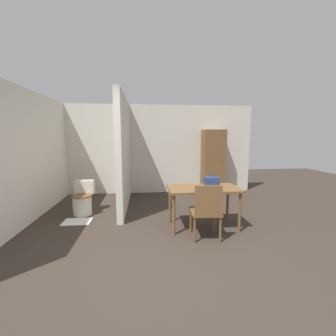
{
  "coord_description": "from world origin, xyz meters",
  "views": [
    {
      "loc": [
        -0.23,
        -2.55,
        1.62
      ],
      "look_at": [
        0.24,
        1.93,
        0.99
      ],
      "focal_mm": 24.0,
      "sensor_mm": 36.0,
      "label": 1
    }
  ],
  "objects_px": {
    "dining_table": "(203,192)",
    "wooden_cabinet": "(213,162)",
    "wooden_chair": "(206,210)",
    "handbag": "(212,182)",
    "toilet": "(83,200)"
  },
  "relations": [
    {
      "from": "dining_table",
      "to": "wooden_cabinet",
      "type": "bearing_deg",
      "value": 69.07
    },
    {
      "from": "wooden_cabinet",
      "to": "dining_table",
      "type": "bearing_deg",
      "value": -110.93
    },
    {
      "from": "wooden_chair",
      "to": "handbag",
      "type": "height_order",
      "value": "handbag"
    },
    {
      "from": "dining_table",
      "to": "wooden_chair",
      "type": "height_order",
      "value": "wooden_chair"
    },
    {
      "from": "handbag",
      "to": "toilet",
      "type": "bearing_deg",
      "value": 160.27
    },
    {
      "from": "dining_table",
      "to": "wooden_chair",
      "type": "xyz_separation_m",
      "value": [
        -0.08,
        -0.49,
        -0.16
      ]
    },
    {
      "from": "dining_table",
      "to": "toilet",
      "type": "height_order",
      "value": "dining_table"
    },
    {
      "from": "dining_table",
      "to": "wooden_chair",
      "type": "relative_size",
      "value": 1.38
    },
    {
      "from": "handbag",
      "to": "wooden_chair",
      "type": "bearing_deg",
      "value": -114.1
    },
    {
      "from": "handbag",
      "to": "wooden_cabinet",
      "type": "height_order",
      "value": "wooden_cabinet"
    },
    {
      "from": "toilet",
      "to": "handbag",
      "type": "relative_size",
      "value": 2.74
    },
    {
      "from": "dining_table",
      "to": "toilet",
      "type": "distance_m",
      "value": 2.54
    },
    {
      "from": "wooden_cabinet",
      "to": "wooden_chair",
      "type": "bearing_deg",
      "value": -109.01
    },
    {
      "from": "handbag",
      "to": "wooden_cabinet",
      "type": "xyz_separation_m",
      "value": [
        0.74,
        2.32,
        0.09
      ]
    },
    {
      "from": "dining_table",
      "to": "wooden_cabinet",
      "type": "xyz_separation_m",
      "value": [
        0.9,
        2.36,
        0.26
      ]
    }
  ]
}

